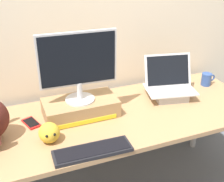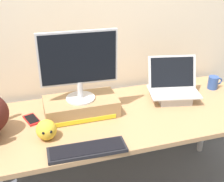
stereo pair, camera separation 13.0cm
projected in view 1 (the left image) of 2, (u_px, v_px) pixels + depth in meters
back_wall at (87, 12)px, 2.06m from camera, size 7.00×0.10×2.60m
desk at (112, 124)px, 1.95m from camera, size 2.02×0.75×0.73m
toner_box_yellow at (81, 108)px, 1.90m from camera, size 0.47×0.25×0.11m
desktop_monitor at (78, 65)px, 1.77m from camera, size 0.48×0.19×0.44m
open_laptop at (169, 89)px, 2.13m from camera, size 0.38×0.31×0.29m
external_keyboard at (93, 151)px, 1.58m from camera, size 0.43×0.14×0.02m
coffee_mug at (207, 79)px, 2.31m from camera, size 0.12×0.08×0.10m
cell_phone at (31, 123)px, 1.83m from camera, size 0.11×0.15×0.01m
plush_toy at (49, 133)px, 1.65m from camera, size 0.12×0.12×0.12m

